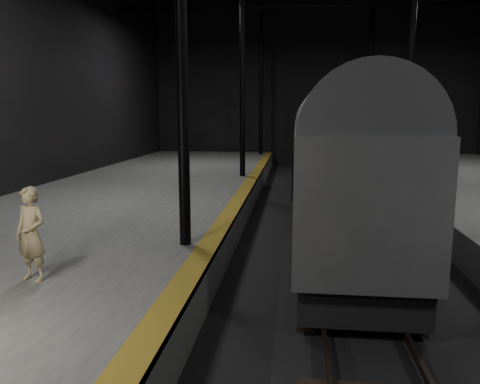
# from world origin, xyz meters

# --- Properties ---
(ground) EXTENTS (44.00, 44.00, 0.00)m
(ground) POSITION_xyz_m (0.00, 0.00, 0.00)
(ground) COLOR black
(ground) RESTS_ON ground
(platform_left) EXTENTS (9.00, 43.80, 1.00)m
(platform_left) POSITION_xyz_m (-7.50, 0.00, 0.50)
(platform_left) COLOR #4B4B49
(platform_left) RESTS_ON ground
(tactile_strip) EXTENTS (0.50, 43.80, 0.01)m
(tactile_strip) POSITION_xyz_m (-3.25, 0.00, 1.00)
(tactile_strip) COLOR olive
(tactile_strip) RESTS_ON platform_left
(track) EXTENTS (2.40, 43.00, 0.24)m
(track) POSITION_xyz_m (0.00, 0.00, 0.07)
(track) COLOR #3F3328
(track) RESTS_ON ground
(train) EXTENTS (2.71, 18.06, 4.83)m
(train) POSITION_xyz_m (-0.00, 2.43, 2.69)
(train) COLOR #999CA0
(train) RESTS_ON ground
(woman) EXTENTS (0.72, 0.57, 1.74)m
(woman) POSITION_xyz_m (-6.01, -6.67, 1.87)
(woman) COLOR tan
(woman) RESTS_ON platform_left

